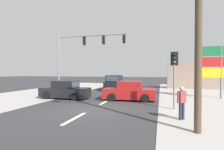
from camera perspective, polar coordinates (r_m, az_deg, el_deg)
ground_plane at (r=10.92m, az=-7.15°, el=-11.27°), size 140.00×140.00×0.00m
lane_dash_near at (r=9.16m, az=-12.14°, el=-13.66°), size 0.20×2.40×0.01m
lane_dash_mid at (r=13.69m, az=-2.21°, el=-8.74°), size 0.20×2.40×0.01m
lane_dash_far at (r=18.46m, az=2.59°, el=-6.20°), size 0.20×2.40×0.01m
kerb_left_verge at (r=18.89m, az=-26.70°, el=-6.12°), size 8.00×40.00×0.02m
utility_pole_foreground_right at (r=7.75m, az=25.37°, el=20.96°), size 3.78×0.31×9.24m
traffic_signal_mast at (r=16.94m, az=-10.08°, el=7.89°), size 6.89×0.54×6.00m
pedestal_signal_right_kerb at (r=11.36m, az=19.69°, el=1.43°), size 0.44×0.29×3.56m
shopping_plaza_sign at (r=17.64m, az=29.47°, el=3.03°), size 2.10×0.16×4.60m
shopfront_wall_far at (r=26.74m, az=30.53°, el=-0.24°), size 12.00×1.00×3.60m
sedan_oncoming_near at (r=14.45m, az=5.71°, el=-5.42°), size 4.32×2.07×1.56m
suv_crossing_left at (r=22.23m, az=0.89°, el=-2.69°), size 2.25×4.63×1.90m
sedan_oncoming_mid at (r=15.83m, az=-14.99°, el=-4.89°), size 4.28×1.98×1.56m
pedestrian_at_kerb at (r=9.12m, az=21.80°, el=-7.87°), size 0.45×0.40×1.63m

